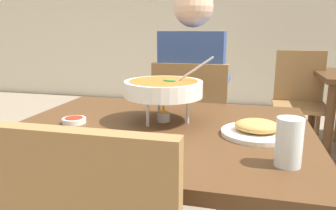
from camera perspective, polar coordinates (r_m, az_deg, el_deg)
The scene contains 12 objects.
dining_table_main at distance 1.24m, azimuth -1.68°, elevation -8.86°, with size 1.10×0.90×0.73m.
chair_diner_main at distance 1.96m, azimuth 4.13°, elevation -3.90°, with size 0.44×0.44×0.90m.
diner_main at distance 1.93m, azimuth 4.42°, elevation 3.09°, with size 0.40×0.45×1.31m.
curry_bowl at distance 1.25m, azimuth -0.56°, elevation 2.80°, with size 0.33×0.30×0.26m.
rice_plate at distance 0.97m, azimuth -10.87°, elevation -7.17°, with size 0.24×0.24×0.06m.
appetizer_plate at distance 1.15m, azimuth 15.25°, elevation -4.16°, with size 0.24×0.24×0.06m.
sauce_dish at distance 1.30m, azimuth -16.08°, elevation -2.58°, with size 0.09×0.09×0.02m.
napkin_folded at distance 1.23m, azimuth -22.98°, elevation -4.25°, with size 0.12×0.08×0.02m, color white.
fork_utensil at distance 1.20m, azimuth -25.14°, elevation -4.99°, with size 0.01×0.17×0.01m, color silver.
spoon_utensil at distance 1.17m, azimuth -23.23°, elevation -5.26°, with size 0.01×0.17×0.01m, color silver.
drink_glass at distance 0.91m, azimuth 20.34°, elevation -6.52°, with size 0.07×0.07×0.13m.
chair_bg_right at distance 3.08m, azimuth 21.94°, elevation 1.45°, with size 0.45×0.45×0.90m.
Camera 1 is at (0.31, -1.11, 1.08)m, focal length 34.89 mm.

